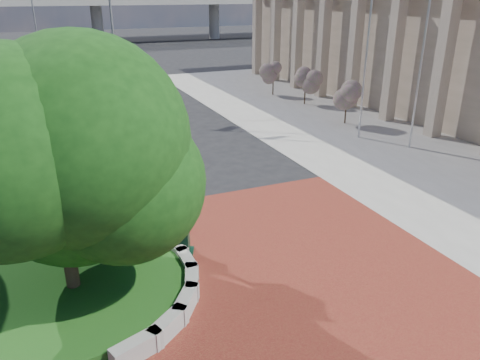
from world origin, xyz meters
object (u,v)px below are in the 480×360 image
at_px(parked_car, 86,63).
at_px(flagpole_b, 367,45).
at_px(flagpole_a, 422,55).
at_px(street_lamp_near, 115,18).
at_px(street_lamp_far, 37,22).
at_px(post_clock, 178,189).

relative_size(parked_car, flagpole_b, 0.47).
distance_m(parked_car, flagpole_a, 36.67).
height_order(flagpole_b, street_lamp_near, street_lamp_near).
bearing_deg(street_lamp_near, flagpole_a, -58.90).
relative_size(flagpole_b, street_lamp_far, 1.20).
relative_size(post_clock, flagpole_a, 0.44).
relative_size(post_clock, flagpole_b, 0.42).
bearing_deg(flagpole_a, street_lamp_near, 121.10).
relative_size(flagpole_a, street_lamp_far, 1.13).
bearing_deg(flagpole_b, flagpole_a, -62.19).
bearing_deg(parked_car, flagpole_a, -79.18).
distance_m(flagpole_a, flagpole_b, 2.97).
height_order(parked_car, flagpole_b, flagpole_b).
bearing_deg(flagpole_b, street_lamp_near, 121.59).
bearing_deg(flagpole_a, flagpole_b, 117.81).
height_order(post_clock, street_lamp_far, street_lamp_far).
bearing_deg(street_lamp_near, parked_car, 94.55).
bearing_deg(street_lamp_far, flagpole_b, -64.77).
bearing_deg(flagpole_a, street_lamp_far, 115.42).
distance_m(post_clock, street_lamp_near, 25.83).
bearing_deg(street_lamp_far, flagpole_a, -64.58).
relative_size(street_lamp_near, street_lamp_far, 1.22).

